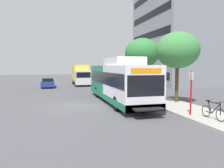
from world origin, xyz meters
TOP-DOWN VIEW (x-y plane):
  - ground_plane at (0.00, 8.00)m, footprint 120.00×120.00m
  - sidewalk_curb at (7.00, 6.00)m, footprint 3.00×56.00m
  - transit_bus at (3.53, 1.02)m, footprint 2.58×12.25m
  - bus_stop_sign_pole at (6.05, -5.37)m, footprint 0.10×0.36m
  - bicycle_parked at (6.60, -6.56)m, footprint 0.52×1.76m
  - street_tree_near_stop at (7.88, -0.90)m, footprint 3.39×3.39m
  - street_tree_mid_block at (8.05, 6.61)m, footprint 3.90×3.90m
  - parked_car_far_lane at (-2.49, 15.89)m, footprint 1.80×4.50m
  - box_truck_background at (2.50, 18.70)m, footprint 2.32×7.01m
  - lattice_comm_tower at (22.74, 33.71)m, footprint 1.10×1.10m

SIDE VIEW (x-z plane):
  - ground_plane at x=0.00m, z-range 0.00..0.00m
  - sidewalk_curb at x=7.00m, z-range 0.00..0.14m
  - bicycle_parked at x=6.60m, z-range 0.05..1.07m
  - parked_car_far_lane at x=-2.49m, z-range 0.00..1.33m
  - bus_stop_sign_pole at x=6.05m, z-range 0.35..2.95m
  - transit_bus at x=3.53m, z-range -0.12..3.53m
  - box_truck_background at x=2.50m, z-range 0.12..3.37m
  - street_tree_near_stop at x=7.88m, z-range 1.46..7.03m
  - street_tree_mid_block at x=8.05m, z-range 1.48..7.50m
  - lattice_comm_tower at x=22.74m, z-range -4.62..22.70m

